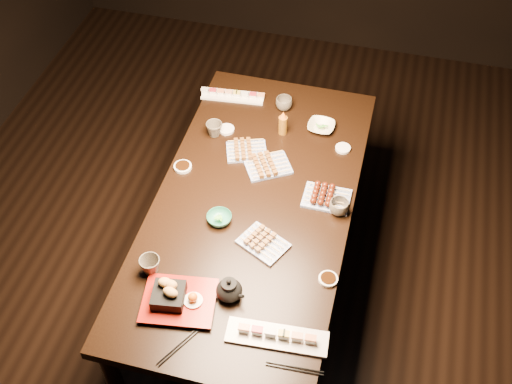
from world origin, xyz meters
TOP-DOWN VIEW (x-y plane):
  - ground at (0.00, 0.00)m, footprint 5.00×5.00m
  - dining_table at (0.03, 0.09)m, footprint 0.98×1.84m
  - sushi_platter_near at (0.29, -0.56)m, footprint 0.41×0.14m
  - sushi_platter_far at (-0.27, 0.79)m, footprint 0.34×0.13m
  - yakitori_plate_center at (0.04, 0.32)m, footprint 0.26×0.24m
  - yakitori_plate_right at (0.13, -0.14)m, footprint 0.25×0.22m
  - yakitori_plate_left at (-0.09, 0.40)m, footprint 0.23×0.20m
  - tsukune_plate at (0.35, 0.19)m, footprint 0.22×0.16m
  - edamame_bowl_green at (-0.09, -0.06)m, footprint 0.14×0.14m
  - edamame_bowl_cream at (0.24, 0.66)m, footprint 0.15×0.15m
  - tempura_tray at (-0.13, -0.51)m, footprint 0.33×0.28m
  - teacup_near_left at (-0.29, -0.39)m, footprint 0.11×0.11m
  - teacup_mid_right at (0.42, 0.13)m, footprint 0.11×0.11m
  - teacup_far_left at (-0.28, 0.48)m, footprint 0.10×0.10m
  - teacup_far_right at (0.02, 0.77)m, footprint 0.11×0.11m
  - teapot at (0.06, -0.42)m, footprint 0.16×0.16m
  - condiment_bottle at (0.05, 0.58)m, footprint 0.05×0.05m
  - sauce_dish_west at (-0.36, 0.22)m, footprint 0.10×0.10m
  - sauce_dish_east at (0.37, 0.54)m, footprint 0.08×0.08m
  - sauce_dish_se at (0.44, -0.25)m, footprint 0.09×0.09m
  - sauce_dish_nw at (-0.23, 0.53)m, footprint 0.10×0.10m
  - chopsticks_near at (-0.07, -0.70)m, footprint 0.12×0.19m
  - chopsticks_se at (0.39, -0.67)m, footprint 0.22×0.03m

SIDE VIEW (x-z plane):
  - ground at x=0.00m, z-range 0.00..0.00m
  - dining_table at x=0.03m, z-range 0.00..0.75m
  - chopsticks_near at x=-0.07m, z-range 0.75..0.76m
  - chopsticks_se at x=0.39m, z-range 0.75..0.76m
  - sauce_dish_east at x=0.37m, z-range 0.75..0.76m
  - sauce_dish_nw at x=-0.23m, z-range 0.75..0.76m
  - sauce_dish_se at x=0.44m, z-range 0.75..0.76m
  - sauce_dish_west at x=-0.36m, z-range 0.75..0.77m
  - edamame_bowl_cream at x=0.24m, z-range 0.75..0.78m
  - edamame_bowl_green at x=-0.09m, z-range 0.75..0.79m
  - sushi_platter_far at x=-0.27m, z-range 0.75..0.79m
  - sushi_platter_near at x=0.29m, z-range 0.75..0.80m
  - yakitori_plate_left at x=-0.09m, z-range 0.75..0.80m
  - yakitori_plate_right at x=0.13m, z-range 0.75..0.80m
  - yakitori_plate_center at x=0.04m, z-range 0.75..0.80m
  - tsukune_plate at x=0.35m, z-range 0.75..0.80m
  - teacup_far_right at x=0.02m, z-range 0.75..0.82m
  - teacup_mid_right at x=0.42m, z-range 0.75..0.82m
  - teacup_far_left at x=-0.28m, z-range 0.75..0.83m
  - teacup_near_left at x=-0.29m, z-range 0.75..0.83m
  - tempura_tray at x=-0.13m, z-range 0.75..0.86m
  - teapot at x=0.06m, z-range 0.75..0.86m
  - condiment_bottle at x=0.05m, z-range 0.75..0.89m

